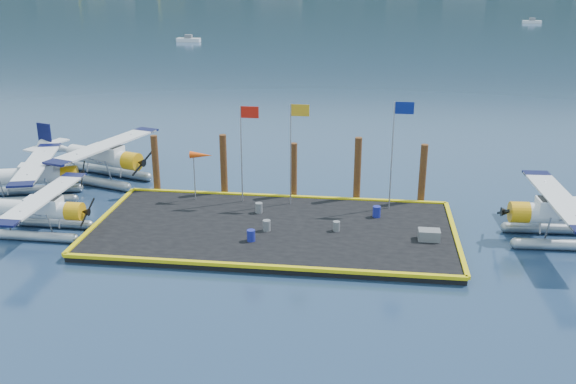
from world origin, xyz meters
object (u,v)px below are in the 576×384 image
at_px(seaplane_c, 102,159).
at_px(drum_4, 377,212).
at_px(drum_5, 259,208).
at_px(crate, 429,235).
at_px(drum_3, 251,235).
at_px(piling_3, 357,171).
at_px(flagpole_blue, 396,139).
at_px(piling_0, 156,166).
at_px(seaplane_b, 32,178).
at_px(drum_2, 336,226).
at_px(piling_2, 294,172).
at_px(piling_4, 423,176).
at_px(flagpole_red, 244,139).
at_px(drum_1, 267,225).
at_px(flagpole_yellow, 294,139).
at_px(windsock, 201,156).
at_px(seaplane_d, 564,216).
at_px(seaplane_a, 39,212).

distance_m(seaplane_c, drum_4, 19.63).
relative_size(drum_5, crate, 0.53).
xyz_separation_m(drum_3, piling_3, (5.39, 7.45, 1.44)).
xyz_separation_m(flagpole_blue, piling_0, (-15.20, 1.60, -2.69)).
relative_size(seaplane_b, drum_2, 16.82).
bearing_deg(piling_2, piling_4, 0.00).
relative_size(seaplane_c, drum_2, 18.37).
bearing_deg(flagpole_red, crate, -22.72).
xyz_separation_m(seaplane_c, flagpole_blue, (19.80, -3.87, 3.12)).
xyz_separation_m(drum_2, drum_3, (-4.43, -1.94, 0.04)).
distance_m(seaplane_c, flagpole_blue, 20.42).
xyz_separation_m(drum_1, crate, (8.80, -0.15, -0.02)).
xyz_separation_m(drum_2, crate, (4.98, -0.62, 0.01)).
relative_size(crate, piling_2, 0.30).
xyz_separation_m(flagpole_red, flagpole_yellow, (3.00, 0.00, 0.12)).
relative_size(drum_2, piling_4, 0.14).
distance_m(seaplane_c, piling_3, 17.76).
xyz_separation_m(windsock, piling_2, (5.53, 1.60, -1.33)).
bearing_deg(drum_4, drum_3, -147.07).
bearing_deg(piling_2, piling_0, 180.00).
height_order(drum_2, crate, crate).
xyz_separation_m(seaplane_d, drum_4, (-9.99, 1.39, -0.76)).
bearing_deg(piling_0, flagpole_blue, -6.01).
bearing_deg(drum_4, seaplane_b, 176.66).
relative_size(seaplane_a, piling_2, 2.21).
bearing_deg(flagpole_yellow, windsock, 180.00).
relative_size(seaplane_c, flagpole_yellow, 1.62).
xyz_separation_m(seaplane_d, drum_2, (-12.20, -0.97, -0.81)).
height_order(drum_5, flagpole_blue, flagpole_blue).
bearing_deg(windsock, flagpole_yellow, 0.00).
distance_m(drum_3, windsock, 7.59).
relative_size(seaplane_c, piling_0, 2.51).
distance_m(piling_0, piling_4, 17.00).
relative_size(drum_5, flagpole_red, 0.10).
bearing_deg(drum_3, piling_0, 135.61).
bearing_deg(flagpole_red, seaplane_b, -178.86).
xyz_separation_m(drum_3, piling_4, (9.39, 7.45, 1.29)).
distance_m(drum_1, flagpole_blue, 9.15).
bearing_deg(crate, flagpole_blue, 111.88).
height_order(drum_1, flagpole_yellow, flagpole_yellow).
height_order(flagpole_blue, piling_2, flagpole_blue).
relative_size(piling_2, piling_4, 0.95).
bearing_deg(piling_4, windsock, -173.25).
bearing_deg(drum_1, drum_4, 25.14).
xyz_separation_m(seaplane_d, drum_5, (-16.91, 1.19, -0.78)).
bearing_deg(seaplane_d, seaplane_a, 92.48).
distance_m(drum_1, drum_2, 3.85).
height_order(piling_2, piling_3, piling_3).
bearing_deg(drum_2, drum_5, 155.32).
relative_size(seaplane_d, drum_5, 15.77).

